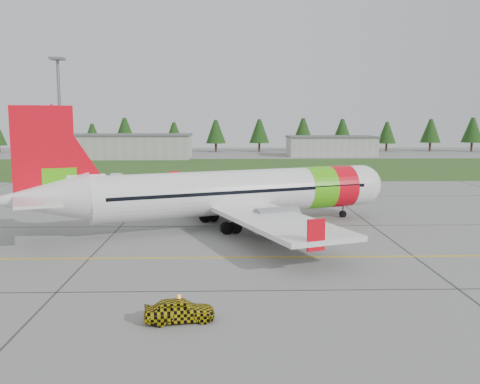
{
  "coord_description": "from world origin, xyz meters",
  "views": [
    {
      "loc": [
        -4.53,
        -31.94,
        10.66
      ],
      "look_at": [
        -3.25,
        17.14,
        3.82
      ],
      "focal_mm": 40.0,
      "sensor_mm": 36.0,
      "label": 1
    }
  ],
  "objects": [
    {
      "name": "ground",
      "position": [
        0.0,
        0.0,
        0.0
      ],
      "size": [
        320.0,
        320.0,
        0.0
      ],
      "primitive_type": "plane",
      "color": "gray",
      "rests_on": "ground"
    },
    {
      "name": "aircraft",
      "position": [
        -4.13,
        19.8,
        3.37
      ],
      "size": [
        36.94,
        35.1,
        11.69
      ],
      "rotation": [
        0.0,
        0.0,
        0.37
      ],
      "color": "white",
      "rests_on": "ground"
    },
    {
      "name": "follow_me_car",
      "position": [
        -7.01,
        -4.9,
        1.86
      ],
      "size": [
        1.48,
        1.67,
        3.72
      ],
      "primitive_type": "imported",
      "rotation": [
        0.0,
        0.0,
        1.73
      ],
      "color": "yellow",
      "rests_on": "ground"
    },
    {
      "name": "service_van",
      "position": [
        -22.95,
        56.82,
        2.24
      ],
      "size": [
        1.72,
        1.65,
        4.48
      ],
      "primitive_type": "imported",
      "rotation": [
        0.0,
        0.0,
        -0.11
      ],
      "color": "silver",
      "rests_on": "ground"
    },
    {
      "name": "grass_strip",
      "position": [
        0.0,
        82.0,
        0.01
      ],
      "size": [
        320.0,
        50.0,
        0.03
      ],
      "primitive_type": "cube",
      "color": "#30561E",
      "rests_on": "ground"
    },
    {
      "name": "taxi_guideline",
      "position": [
        0.0,
        8.0,
        0.01
      ],
      "size": [
        120.0,
        0.25,
        0.02
      ],
      "primitive_type": "cube",
      "color": "gold",
      "rests_on": "ground"
    },
    {
      "name": "hangar_west",
      "position": [
        -30.0,
        110.0,
        3.0
      ],
      "size": [
        32.0,
        14.0,
        6.0
      ],
      "primitive_type": "cube",
      "color": "#A8A8A3",
      "rests_on": "ground"
    },
    {
      "name": "hangar_east",
      "position": [
        25.0,
        118.0,
        2.6
      ],
      "size": [
        24.0,
        12.0,
        5.2
      ],
      "primitive_type": "cube",
      "color": "#A8A8A3",
      "rests_on": "ground"
    },
    {
      "name": "floodlight_mast",
      "position": [
        -32.0,
        58.0,
        10.0
      ],
      "size": [
        0.5,
        0.5,
        20.0
      ],
      "primitive_type": "cylinder",
      "color": "slate",
      "rests_on": "ground"
    },
    {
      "name": "treeline",
      "position": [
        0.0,
        138.0,
        5.0
      ],
      "size": [
        160.0,
        8.0,
        10.0
      ],
      "primitive_type": null,
      "color": "#1C3F14",
      "rests_on": "ground"
    }
  ]
}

